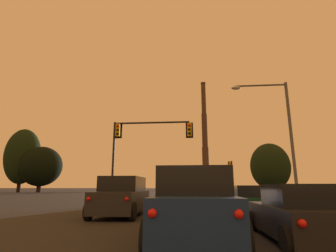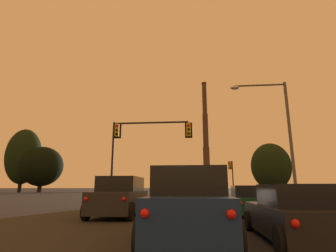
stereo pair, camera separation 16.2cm
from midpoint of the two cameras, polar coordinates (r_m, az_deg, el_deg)
name	(u,v)px [view 1 (the left image)]	position (r m, az deg, el deg)	size (l,w,h in m)	color
hatchback_right_lane_second	(299,215)	(7.91, 26.16, -16.93)	(1.90, 4.11, 1.44)	black
suv_center_lane_second	(194,205)	(7.45, 5.12, -16.68)	(2.11, 4.91, 1.86)	navy
hatchback_right_lane_front	(251,201)	(14.24, 17.22, -15.38)	(2.01, 4.15, 1.44)	#0F3823
suv_left_lane_front	(123,197)	(13.55, -10.18, -14.90)	(2.16, 4.93, 1.86)	#232328
pickup_truck_center_lane_front	(186,198)	(14.09, 3.50, -15.38)	(2.25, 5.53, 1.82)	silver
traffic_light_overhead_left	(140,140)	(20.89, -6.39, -3.03)	(6.51, 0.50, 6.48)	black
traffic_light_far_right	(231,173)	(42.84, 13.53, -9.86)	(0.78, 0.50, 5.37)	black
street_lamp	(281,127)	(19.02, 23.07, -0.28)	(3.81, 0.36, 8.43)	#56565B
smokestack	(205,145)	(153.85, 8.05, -4.18)	(5.98, 5.98, 63.77)	#3C2B22
treeline_center_left	(41,166)	(76.02, -25.97, -7.90)	(10.67, 9.60, 11.64)	black
treeline_center_right	(270,166)	(70.30, 21.30, -8.20)	(9.59, 8.63, 12.05)	black
treeline_far_right	(22,156)	(79.81, -29.16, -5.77)	(9.08, 8.18, 16.59)	black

